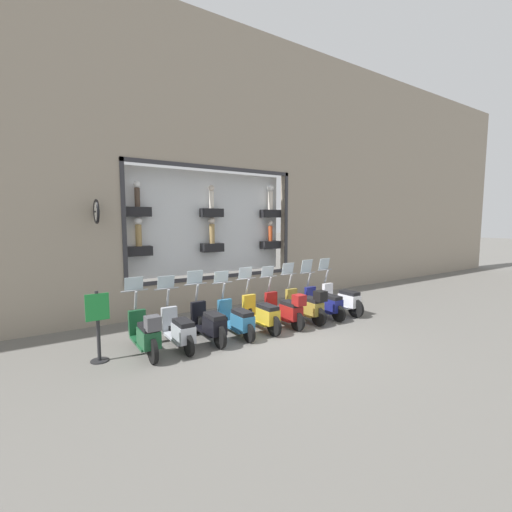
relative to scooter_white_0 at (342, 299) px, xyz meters
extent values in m
plane|color=#66635E|center=(-0.66, 2.95, -0.45)|extent=(120.00, 120.00, 0.00)
cube|color=gray|center=(2.94, -7.51, 4.14)|extent=(0.40, 15.08, 9.18)
cube|color=gray|center=(2.94, 2.95, 0.04)|extent=(0.40, 5.84, 0.98)
cube|color=gray|center=(2.94, 2.95, 6.45)|extent=(0.40, 5.84, 4.56)
cube|color=#2D2D33|center=(2.73, 2.95, 4.11)|extent=(0.04, 5.84, 0.12)
cube|color=#2D2D33|center=(2.73, 2.95, 0.60)|extent=(0.04, 5.84, 0.12)
cube|color=#2D2D33|center=(2.73, 0.09, 2.35)|extent=(0.04, 0.12, 3.63)
cube|color=#2D2D33|center=(2.73, 5.81, 2.35)|extent=(0.04, 0.12, 3.63)
cube|color=silver|center=(3.29, 2.95, 2.35)|extent=(0.04, 5.60, 3.39)
cube|color=black|center=(3.07, 0.56, 2.69)|extent=(0.36, 0.72, 0.28)
cylinder|color=silver|center=(3.07, 0.56, 3.16)|extent=(0.19, 0.19, 0.67)
sphere|color=white|center=(3.07, 0.56, 3.62)|extent=(0.24, 0.24, 0.24)
cube|color=black|center=(3.07, 2.95, 2.69)|extent=(0.36, 0.72, 0.28)
cylinder|color=silver|center=(3.07, 2.95, 3.11)|extent=(0.16, 0.16, 0.56)
sphere|color=beige|center=(3.07, 2.95, 3.49)|extent=(0.20, 0.20, 0.20)
cube|color=black|center=(3.07, 5.33, 2.69)|extent=(0.36, 0.72, 0.28)
cylinder|color=#47382D|center=(3.07, 5.33, 3.11)|extent=(0.15, 0.15, 0.55)
sphere|color=white|center=(3.07, 5.33, 3.48)|extent=(0.20, 0.20, 0.20)
cube|color=black|center=(3.07, 0.56, 1.54)|extent=(0.36, 0.72, 0.28)
cylinder|color=#CC4C23|center=(3.07, 0.56, 1.96)|extent=(0.16, 0.16, 0.56)
sphere|color=beige|center=(3.07, 0.56, 2.34)|extent=(0.20, 0.20, 0.20)
cube|color=black|center=(3.07, 2.95, 1.54)|extent=(0.36, 0.72, 0.28)
cylinder|color=#9E7F4C|center=(3.07, 2.95, 2.00)|extent=(0.18, 0.18, 0.64)
sphere|color=beige|center=(3.07, 2.95, 2.44)|extent=(0.23, 0.23, 0.23)
cube|color=black|center=(3.07, 5.33, 1.54)|extent=(0.36, 0.72, 0.28)
cylinder|color=#9E7F4C|center=(3.07, 5.33, 2.00)|extent=(0.18, 0.18, 0.64)
sphere|color=white|center=(3.07, 5.33, 2.43)|extent=(0.23, 0.23, 0.23)
cylinder|color=black|center=(2.57, 6.54, 2.66)|extent=(0.35, 0.05, 0.05)
torus|color=black|center=(2.39, 6.54, 2.66)|extent=(0.63, 0.07, 0.63)
cylinder|color=white|center=(2.39, 6.54, 2.66)|extent=(0.52, 0.03, 0.52)
cylinder|color=black|center=(0.72, 0.00, -0.17)|extent=(0.55, 0.09, 0.55)
cylinder|color=black|center=(-0.54, 0.00, -0.17)|extent=(0.55, 0.09, 0.55)
cube|color=silver|center=(0.09, 0.00, -0.19)|extent=(1.02, 0.38, 0.06)
cube|color=silver|center=(-0.28, 0.00, 0.02)|extent=(0.61, 0.35, 0.36)
cube|color=black|center=(-0.28, 0.00, 0.25)|extent=(0.58, 0.31, 0.10)
cube|color=silver|center=(0.64, 0.00, 0.12)|extent=(0.12, 0.37, 0.56)
cylinder|color=gray|center=(0.71, 0.00, 0.62)|extent=(0.20, 0.06, 0.45)
cylinder|color=gray|center=(0.77, 0.00, 0.83)|extent=(0.04, 0.61, 0.04)
cube|color=silver|center=(0.81, 0.00, 1.02)|extent=(0.10, 0.42, 0.38)
cylinder|color=black|center=(0.75, 0.76, -0.21)|extent=(0.47, 0.09, 0.47)
cylinder|color=black|center=(-0.57, 0.76, -0.21)|extent=(0.47, 0.09, 0.47)
cube|color=navy|center=(0.09, 0.76, -0.22)|extent=(1.02, 0.38, 0.06)
cube|color=navy|center=(-0.28, 0.76, -0.01)|extent=(0.61, 0.35, 0.36)
cube|color=black|center=(-0.28, 0.76, 0.22)|extent=(0.58, 0.31, 0.10)
cube|color=navy|center=(0.64, 0.76, 0.09)|extent=(0.12, 0.37, 0.56)
cylinder|color=gray|center=(0.71, 0.76, 0.58)|extent=(0.20, 0.06, 0.45)
cylinder|color=gray|center=(0.77, 0.76, 0.80)|extent=(0.04, 0.61, 0.04)
cube|color=silver|center=(0.81, 0.76, 1.01)|extent=(0.10, 0.42, 0.41)
cylinder|color=black|center=(0.74, 1.51, -0.19)|extent=(0.52, 0.09, 0.52)
cylinder|color=black|center=(-0.55, 1.51, -0.19)|extent=(0.52, 0.09, 0.52)
cube|color=olive|center=(0.09, 1.51, -0.20)|extent=(1.02, 0.38, 0.06)
cube|color=olive|center=(-0.28, 1.51, 0.01)|extent=(0.61, 0.35, 0.36)
cube|color=black|center=(-0.28, 1.51, 0.24)|extent=(0.58, 0.31, 0.10)
cube|color=olive|center=(0.64, 1.51, 0.11)|extent=(0.12, 0.37, 0.56)
cylinder|color=gray|center=(0.71, 1.51, 0.60)|extent=(0.20, 0.06, 0.45)
cylinder|color=gray|center=(0.77, 1.51, 0.82)|extent=(0.04, 0.60, 0.04)
cube|color=silver|center=(0.81, 1.51, 0.99)|extent=(0.09, 0.42, 0.34)
cube|color=black|center=(-0.60, 1.51, 0.40)|extent=(0.28, 0.28, 0.28)
cylinder|color=black|center=(0.75, 2.27, -0.20)|extent=(0.49, 0.09, 0.49)
cylinder|color=black|center=(-0.56, 2.27, -0.20)|extent=(0.49, 0.09, 0.49)
cube|color=maroon|center=(0.09, 2.27, -0.21)|extent=(1.02, 0.39, 0.06)
cube|color=maroon|center=(-0.28, 2.27, 0.00)|extent=(0.61, 0.35, 0.36)
cube|color=black|center=(-0.28, 2.27, 0.23)|extent=(0.58, 0.31, 0.10)
cube|color=maroon|center=(0.64, 2.27, 0.10)|extent=(0.12, 0.37, 0.56)
cylinder|color=gray|center=(0.71, 2.27, 0.59)|extent=(0.20, 0.06, 0.45)
cylinder|color=gray|center=(0.77, 2.27, 0.80)|extent=(0.04, 0.60, 0.04)
cube|color=silver|center=(0.81, 2.27, 0.96)|extent=(0.08, 0.42, 0.30)
cube|color=maroon|center=(-0.61, 2.27, 0.39)|extent=(0.28, 0.28, 0.28)
cylinder|color=black|center=(0.73, 3.02, -0.19)|extent=(0.52, 0.09, 0.52)
cylinder|color=black|center=(-0.55, 3.02, -0.19)|extent=(0.52, 0.09, 0.52)
cube|color=gold|center=(0.09, 3.02, -0.20)|extent=(1.02, 0.39, 0.06)
cube|color=gold|center=(-0.28, 3.02, 0.01)|extent=(0.61, 0.35, 0.36)
cube|color=black|center=(-0.28, 3.02, 0.24)|extent=(0.58, 0.31, 0.10)
cube|color=gold|center=(0.64, 3.02, 0.11)|extent=(0.12, 0.37, 0.56)
cylinder|color=gray|center=(0.71, 3.02, 0.60)|extent=(0.20, 0.06, 0.45)
cylinder|color=gray|center=(0.77, 3.02, 0.82)|extent=(0.04, 0.61, 0.04)
cube|color=silver|center=(0.81, 3.02, 0.98)|extent=(0.08, 0.42, 0.32)
cylinder|color=black|center=(0.76, 3.78, -0.23)|extent=(0.44, 0.09, 0.44)
cylinder|color=black|center=(-0.58, 3.78, -0.23)|extent=(0.44, 0.09, 0.44)
cube|color=teal|center=(0.09, 3.78, -0.24)|extent=(1.02, 0.38, 0.06)
cube|color=teal|center=(-0.28, 3.78, -0.03)|extent=(0.61, 0.35, 0.36)
cube|color=black|center=(-0.28, 3.78, 0.20)|extent=(0.58, 0.31, 0.10)
cube|color=teal|center=(0.64, 3.78, 0.07)|extent=(0.12, 0.37, 0.56)
cylinder|color=gray|center=(0.71, 3.78, 0.57)|extent=(0.20, 0.06, 0.45)
cylinder|color=gray|center=(0.77, 3.78, 0.78)|extent=(0.04, 0.60, 0.04)
cube|color=silver|center=(0.81, 3.78, 0.94)|extent=(0.08, 0.42, 0.31)
cylinder|color=black|center=(0.73, 4.54, -0.18)|extent=(0.53, 0.09, 0.53)
cylinder|color=black|center=(-0.55, 4.54, -0.18)|extent=(0.53, 0.09, 0.53)
cube|color=black|center=(0.09, 4.54, -0.20)|extent=(1.02, 0.38, 0.06)
cube|color=black|center=(-0.28, 4.54, 0.01)|extent=(0.61, 0.35, 0.36)
cube|color=black|center=(-0.28, 4.54, 0.24)|extent=(0.58, 0.31, 0.10)
cube|color=black|center=(0.64, 4.54, 0.11)|extent=(0.12, 0.37, 0.56)
cylinder|color=gray|center=(0.71, 4.54, 0.61)|extent=(0.20, 0.06, 0.45)
cylinder|color=gray|center=(0.77, 4.54, 0.82)|extent=(0.04, 0.60, 0.04)
cube|color=silver|center=(0.81, 4.54, 1.00)|extent=(0.09, 0.42, 0.34)
cylinder|color=black|center=(0.76, 5.29, -0.22)|extent=(0.45, 0.09, 0.45)
cylinder|color=black|center=(-0.58, 5.29, -0.22)|extent=(0.45, 0.09, 0.45)
cube|color=#B7BCC6|center=(0.09, 5.29, -0.23)|extent=(1.02, 0.38, 0.06)
cube|color=#B7BCC6|center=(-0.28, 5.29, -0.02)|extent=(0.61, 0.35, 0.36)
cube|color=black|center=(-0.28, 5.29, 0.21)|extent=(0.58, 0.31, 0.10)
cube|color=#B7BCC6|center=(0.64, 5.29, 0.08)|extent=(0.12, 0.37, 0.56)
cylinder|color=gray|center=(0.71, 5.29, 0.57)|extent=(0.20, 0.06, 0.45)
cylinder|color=gray|center=(0.77, 5.29, 0.79)|extent=(0.04, 0.61, 0.04)
cube|color=silver|center=(0.81, 5.29, 0.94)|extent=(0.08, 0.42, 0.31)
cylinder|color=black|center=(0.73, 6.05, -0.18)|extent=(0.53, 0.09, 0.53)
cylinder|color=black|center=(-0.55, 6.05, -0.18)|extent=(0.53, 0.09, 0.53)
cube|color=#19512D|center=(0.09, 6.05, -0.20)|extent=(1.02, 0.38, 0.06)
cube|color=#19512D|center=(-0.28, 6.05, 0.01)|extent=(0.61, 0.35, 0.36)
cube|color=black|center=(-0.28, 6.05, 0.24)|extent=(0.58, 0.31, 0.10)
cube|color=#19512D|center=(0.64, 6.05, 0.11)|extent=(0.12, 0.37, 0.56)
cylinder|color=gray|center=(0.71, 6.05, 0.61)|extent=(0.20, 0.06, 0.45)
cylinder|color=gray|center=(0.77, 6.05, 0.82)|extent=(0.04, 0.61, 0.04)
cube|color=silver|center=(0.81, 6.05, 0.98)|extent=(0.08, 0.42, 0.31)
cube|color=#4C4C51|center=(-0.60, 6.05, 0.40)|extent=(0.28, 0.28, 0.28)
cylinder|color=#232326|center=(0.16, 6.94, -0.43)|extent=(0.36, 0.36, 0.02)
cylinder|color=#232326|center=(0.16, 6.94, 0.29)|extent=(0.07, 0.07, 1.47)
cube|color=#1E8438|center=(0.14, 6.94, 0.70)|extent=(0.03, 0.45, 0.55)
camera|label=1|loc=(-7.26, 7.95, 2.43)|focal=24.00mm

